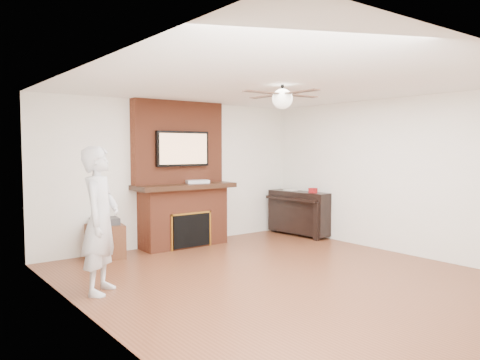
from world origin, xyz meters
TOP-DOWN VIEW (x-y plane):
  - room_shell at (0.00, 0.00)m, footprint 5.36×5.86m
  - fireplace at (0.00, 2.55)m, footprint 1.78×0.64m
  - tv at (0.00, 2.50)m, footprint 1.00×0.08m
  - ceiling_fan at (-0.00, 0.00)m, footprint 1.21×1.21m
  - person at (-2.10, 0.82)m, footprint 0.73×0.75m
  - side_table at (-1.41, 2.48)m, footprint 0.62×0.62m
  - piano at (2.29, 2.00)m, footprint 0.61×1.34m
  - cable_box at (0.25, 2.45)m, footprint 0.43×0.31m
  - candle_orange at (-0.23, 2.31)m, footprint 0.07×0.07m
  - candle_green at (-0.10, 2.37)m, footprint 0.07×0.07m
  - candle_cream at (0.04, 2.35)m, footprint 0.08×0.08m
  - candle_blue at (0.12, 2.39)m, footprint 0.06×0.06m

SIDE VIEW (x-z plane):
  - candle_blue at x=0.12m, z-range 0.00..0.07m
  - candle_green at x=-0.10m, z-range 0.00..0.10m
  - candle_cream at x=0.04m, z-range 0.00..0.11m
  - candle_orange at x=-0.23m, z-range 0.00..0.13m
  - side_table at x=-1.41m, z-range -0.02..0.59m
  - piano at x=2.29m, z-range -0.01..0.93m
  - person at x=-2.10m, z-range 0.00..1.72m
  - fireplace at x=0.00m, z-range -0.25..2.25m
  - cable_box at x=0.25m, z-range 1.08..1.14m
  - room_shell at x=0.00m, z-range -0.18..2.68m
  - tv at x=0.00m, z-range 1.38..1.98m
  - ceiling_fan at x=0.00m, z-range 2.18..2.49m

